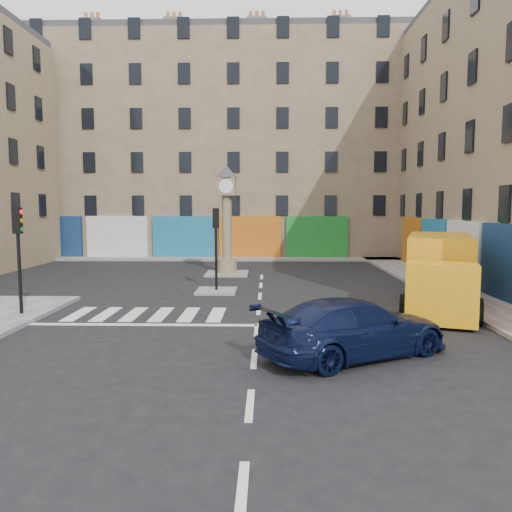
{
  "coord_description": "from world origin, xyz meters",
  "views": [
    {
      "loc": [
        0.34,
        -14.4,
        3.85
      ],
      "look_at": [
        -0.11,
        4.57,
        2.0
      ],
      "focal_mm": 35.0,
      "sensor_mm": 36.0,
      "label": 1
    }
  ],
  "objects_px": {
    "traffic_light_left_far": "(18,243)",
    "clock_pillar": "(227,213)",
    "traffic_light_island": "(216,235)",
    "yellow_van": "(439,272)",
    "navy_sedan": "(354,328)"
  },
  "relations": [
    {
      "from": "traffic_light_left_far",
      "to": "clock_pillar",
      "type": "xyz_separation_m",
      "value": [
        6.3,
        11.4,
        0.93
      ]
    },
    {
      "from": "traffic_light_island",
      "to": "yellow_van",
      "type": "distance_m",
      "value": 9.59
    },
    {
      "from": "navy_sedan",
      "to": "traffic_light_island",
      "type": "bearing_deg",
      "value": -4.59
    },
    {
      "from": "traffic_light_left_far",
      "to": "clock_pillar",
      "type": "relative_size",
      "value": 0.61
    },
    {
      "from": "traffic_light_left_far",
      "to": "navy_sedan",
      "type": "xyz_separation_m",
      "value": [
        10.88,
        -4.33,
        -1.86
      ]
    },
    {
      "from": "traffic_light_island",
      "to": "yellow_van",
      "type": "xyz_separation_m",
      "value": [
        8.98,
        -3.14,
        -1.22
      ]
    },
    {
      "from": "traffic_light_island",
      "to": "clock_pillar",
      "type": "xyz_separation_m",
      "value": [
        0.0,
        6.0,
        0.96
      ]
    },
    {
      "from": "traffic_light_island",
      "to": "yellow_van",
      "type": "bearing_deg",
      "value": -19.28
    },
    {
      "from": "clock_pillar",
      "to": "traffic_light_island",
      "type": "bearing_deg",
      "value": -90.0
    },
    {
      "from": "yellow_van",
      "to": "clock_pillar",
      "type": "bearing_deg",
      "value": 152.2
    },
    {
      "from": "traffic_light_left_far",
      "to": "traffic_light_island",
      "type": "xyz_separation_m",
      "value": [
        6.3,
        5.4,
        -0.03
      ]
    },
    {
      "from": "navy_sedan",
      "to": "yellow_van",
      "type": "xyz_separation_m",
      "value": [
        4.4,
        6.59,
        0.61
      ]
    },
    {
      "from": "clock_pillar",
      "to": "navy_sedan",
      "type": "xyz_separation_m",
      "value": [
        4.58,
        -15.72,
        -2.79
      ]
    },
    {
      "from": "navy_sedan",
      "to": "yellow_van",
      "type": "relative_size",
      "value": 0.66
    },
    {
      "from": "traffic_light_left_far",
      "to": "yellow_van",
      "type": "bearing_deg",
      "value": 8.42
    }
  ]
}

